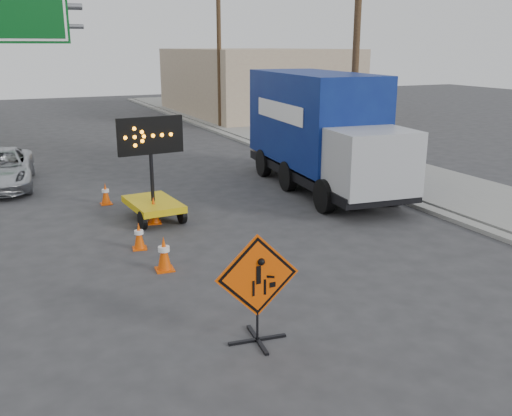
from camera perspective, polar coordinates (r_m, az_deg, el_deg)
ground at (r=10.55m, az=3.34°, el=-11.28°), size 100.00×100.00×0.00m
curb_right at (r=26.45m, az=1.91°, el=5.56°), size 0.40×60.00×0.12m
sidewalk_right at (r=27.53m, az=6.22°, el=5.92°), size 4.00×60.00×0.15m
building_right_far at (r=42.13m, az=-0.17°, el=12.50°), size 10.00×14.00×4.60m
utility_pole_near at (r=22.10m, az=9.98°, el=15.35°), size 1.80×0.26×9.00m
utility_pole_far at (r=34.58m, az=-3.71°, el=15.68°), size 1.80×0.26×9.00m
construction_sign at (r=9.47m, az=0.14°, el=-7.82°), size 1.43×1.02×1.91m
arrow_board at (r=16.47m, az=-10.27°, el=1.05°), size 1.87×2.17×2.96m
box_truck at (r=19.79m, az=6.44°, el=7.02°), size 3.26×8.49×3.94m
cone_a at (r=12.80m, az=-9.19°, el=-4.51°), size 0.43×0.43×0.79m
cone_b at (r=14.25m, az=-11.62°, el=-2.74°), size 0.40×0.40×0.67m
cone_c at (r=16.22m, az=-10.19°, el=-0.20°), size 0.45×0.45×0.77m
cone_d at (r=18.51m, az=-14.81°, el=1.40°), size 0.35×0.35×0.69m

